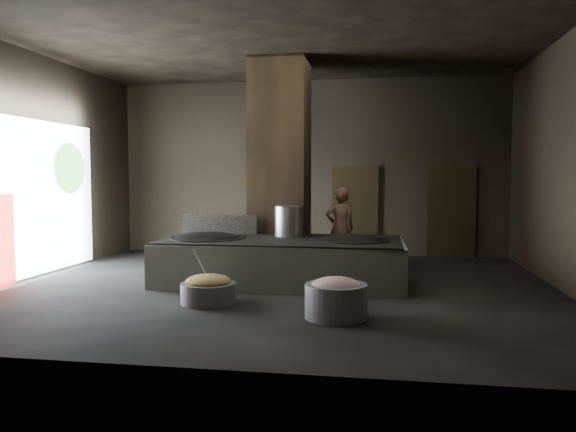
% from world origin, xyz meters
% --- Properties ---
extents(floor, '(10.00, 9.00, 0.10)m').
position_xyz_m(floor, '(0.00, 0.00, -0.05)').
color(floor, black).
rests_on(floor, ground).
extents(ceiling, '(10.00, 9.00, 0.10)m').
position_xyz_m(ceiling, '(0.00, 0.00, 4.55)').
color(ceiling, black).
rests_on(ceiling, back_wall).
extents(back_wall, '(10.00, 0.10, 4.50)m').
position_xyz_m(back_wall, '(0.00, 4.55, 2.25)').
color(back_wall, black).
rests_on(back_wall, ground).
extents(front_wall, '(10.00, 0.10, 4.50)m').
position_xyz_m(front_wall, '(0.00, -4.55, 2.25)').
color(front_wall, black).
rests_on(front_wall, ground).
extents(left_wall, '(0.10, 9.00, 4.50)m').
position_xyz_m(left_wall, '(-5.05, 0.00, 2.25)').
color(left_wall, black).
rests_on(left_wall, ground).
extents(right_wall, '(0.10, 9.00, 4.50)m').
position_xyz_m(right_wall, '(5.05, 0.00, 2.25)').
color(right_wall, black).
rests_on(right_wall, ground).
extents(pillar, '(1.20, 1.20, 4.50)m').
position_xyz_m(pillar, '(-0.30, 1.90, 2.25)').
color(pillar, black).
rests_on(pillar, ground).
extents(hearth_platform, '(4.63, 2.29, 0.80)m').
position_xyz_m(hearth_platform, '(-0.01, 0.42, 0.40)').
color(hearth_platform, '#B8CCB9').
rests_on(hearth_platform, ground).
extents(platform_cap, '(4.49, 2.16, 0.03)m').
position_xyz_m(platform_cap, '(-0.01, 0.42, 0.82)').
color(platform_cap, black).
rests_on(platform_cap, hearth_platform).
extents(wok_left, '(1.45, 1.45, 0.40)m').
position_xyz_m(wok_left, '(-1.46, 0.37, 0.75)').
color(wok_left, black).
rests_on(wok_left, hearth_platform).
extents(wok_left_rim, '(1.48, 1.48, 0.05)m').
position_xyz_m(wok_left_rim, '(-1.46, 0.37, 0.82)').
color(wok_left_rim, black).
rests_on(wok_left_rim, hearth_platform).
extents(wok_right, '(1.35, 1.35, 0.38)m').
position_xyz_m(wok_right, '(1.34, 0.47, 0.75)').
color(wok_right, black).
rests_on(wok_right, hearth_platform).
extents(wok_right_rim, '(1.38, 1.38, 0.05)m').
position_xyz_m(wok_right_rim, '(1.34, 0.47, 0.82)').
color(wok_right_rim, black).
rests_on(wok_right_rim, hearth_platform).
extents(stock_pot, '(0.56, 0.56, 0.60)m').
position_xyz_m(stock_pot, '(0.04, 0.97, 1.13)').
color(stock_pot, silver).
rests_on(stock_pot, hearth_platform).
extents(splash_guard, '(1.60, 0.09, 0.40)m').
position_xyz_m(splash_guard, '(-1.46, 1.17, 1.03)').
color(splash_guard, black).
rests_on(splash_guard, hearth_platform).
extents(cook, '(0.75, 0.62, 1.78)m').
position_xyz_m(cook, '(0.98, 2.28, 0.89)').
color(cook, '#93644A').
rests_on(cook, ground).
extents(veg_basin, '(1.12, 1.12, 0.33)m').
position_xyz_m(veg_basin, '(-0.85, -1.52, 0.16)').
color(veg_basin, gray).
rests_on(veg_basin, ground).
extents(veg_fill, '(0.72, 0.72, 0.22)m').
position_xyz_m(veg_fill, '(-0.85, -1.52, 0.35)').
color(veg_fill, '#8A9B4B').
rests_on(veg_fill, veg_basin).
extents(ladle, '(0.26, 0.27, 0.63)m').
position_xyz_m(ladle, '(-1.00, -1.37, 0.55)').
color(ladle, silver).
rests_on(ladle, veg_basin).
extents(meat_basin, '(0.96, 0.96, 0.49)m').
position_xyz_m(meat_basin, '(1.24, -2.14, 0.25)').
color(meat_basin, gray).
rests_on(meat_basin, ground).
extents(meat_fill, '(0.74, 0.74, 0.28)m').
position_xyz_m(meat_fill, '(1.24, -2.14, 0.45)').
color(meat_fill, '#BD7171').
rests_on(meat_fill, meat_basin).
extents(doorway_near, '(1.18, 0.08, 2.38)m').
position_xyz_m(doorway_near, '(1.20, 4.45, 1.10)').
color(doorway_near, black).
rests_on(doorway_near, ground).
extents(doorway_near_glow, '(0.76, 0.04, 1.80)m').
position_xyz_m(doorway_near_glow, '(1.38, 4.57, 1.05)').
color(doorway_near_glow, '#8C6647').
rests_on(doorway_near_glow, ground).
extents(doorway_far, '(1.18, 0.08, 2.38)m').
position_xyz_m(doorway_far, '(3.60, 4.45, 1.10)').
color(doorway_far, black).
rests_on(doorway_far, ground).
extents(doorway_far_glow, '(0.84, 0.04, 1.99)m').
position_xyz_m(doorway_far_glow, '(3.76, 4.56, 1.05)').
color(doorway_far_glow, '#8C6647').
rests_on(doorway_far_glow, ground).
extents(left_opening, '(0.04, 4.20, 3.10)m').
position_xyz_m(left_opening, '(-4.95, 0.20, 1.60)').
color(left_opening, white).
rests_on(left_opening, ground).
extents(tree_silhouette, '(0.28, 1.10, 1.10)m').
position_xyz_m(tree_silhouette, '(-4.85, 1.30, 2.20)').
color(tree_silhouette, '#194714').
rests_on(tree_silhouette, left_opening).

